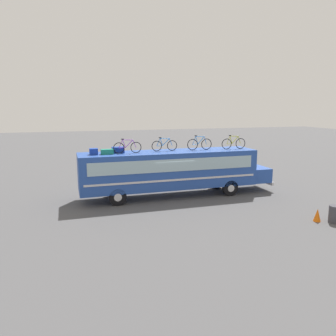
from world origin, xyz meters
The scene contains 11 objects.
ground_plane centered at (0.00, 0.00, 0.00)m, with size 120.00×120.00×0.00m, color #4C4C4F.
bus centered at (0.28, 0.00, 1.74)m, with size 12.79×2.43×2.95m.
luggage_bag_1 centered at (-4.70, -0.06, 3.13)m, with size 0.48×0.44×0.37m, color #193899.
luggage_bag_2 centered at (-3.92, -0.13, 3.10)m, with size 0.73×0.39×0.30m, color #1E7F66.
luggage_bag_3 centered at (-3.20, 0.32, 3.12)m, with size 0.73×0.50×0.36m, color #193899.
rooftop_bicycle_1 centered at (-2.69, -0.10, 3.32)m, with size 1.73×0.44×0.90m.
rooftop_bicycle_2 centered at (-0.25, 0.25, 3.32)m, with size 1.69×0.44×0.89m.
rooftop_bicycle_3 centered at (2.09, 0.05, 3.35)m, with size 1.71×0.44×0.97m.
rooftop_bicycle_4 centered at (4.44, -0.19, 3.34)m, with size 1.74×0.44×0.95m.
trash_bin centered at (6.48, -7.17, 0.43)m, with size 0.58×0.58×0.87m, color #3F3F47.
traffic_cone centered at (5.76, -6.78, 0.33)m, with size 0.37×0.37×0.67m, color orange.
Camera 1 is at (-6.22, -19.82, 5.77)m, focal length 35.27 mm.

